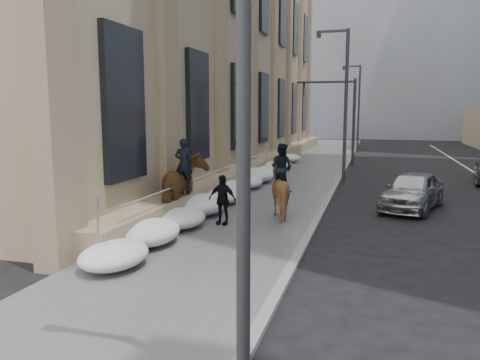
# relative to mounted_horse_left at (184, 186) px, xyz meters

# --- Properties ---
(ground) EXTENTS (140.00, 140.00, 0.00)m
(ground) POSITION_rel_mounted_horse_left_xyz_m (1.75, -3.16, -1.27)
(ground) COLOR black
(ground) RESTS_ON ground
(sidewalk) EXTENTS (5.00, 80.00, 0.12)m
(sidewalk) POSITION_rel_mounted_horse_left_xyz_m (1.75, 6.84, -1.21)
(sidewalk) COLOR #4B4B4E
(sidewalk) RESTS_ON ground
(curb) EXTENTS (0.24, 80.00, 0.12)m
(curb) POSITION_rel_mounted_horse_left_xyz_m (4.37, 6.84, -1.21)
(curb) COLOR slate
(curb) RESTS_ON ground
(limestone_building) EXTENTS (6.10, 44.00, 18.00)m
(limestone_building) POSITION_rel_mounted_horse_left_xyz_m (-3.50, 16.81, 7.63)
(limestone_building) COLOR #948361
(limestone_building) RESTS_ON ground
(bg_building_mid) EXTENTS (30.00, 12.00, 28.00)m
(bg_building_mid) POSITION_rel_mounted_horse_left_xyz_m (5.75, 56.84, 12.73)
(bg_building_mid) COLOR slate
(bg_building_mid) RESTS_ON ground
(bg_building_far) EXTENTS (24.00, 12.00, 20.00)m
(bg_building_far) POSITION_rel_mounted_horse_left_xyz_m (-4.25, 68.84, 8.73)
(bg_building_far) COLOR gray
(bg_building_far) RESTS_ON ground
(streetlight_near) EXTENTS (1.71, 0.24, 8.00)m
(streetlight_near) POSITION_rel_mounted_horse_left_xyz_m (4.49, -9.16, 3.31)
(streetlight_near) COLOR #2D2D30
(streetlight_near) RESTS_ON ground
(streetlight_mid) EXTENTS (1.71, 0.24, 8.00)m
(streetlight_mid) POSITION_rel_mounted_horse_left_xyz_m (4.49, 10.84, 3.31)
(streetlight_mid) COLOR #2D2D30
(streetlight_mid) RESTS_ON ground
(streetlight_far) EXTENTS (1.71, 0.24, 8.00)m
(streetlight_far) POSITION_rel_mounted_horse_left_xyz_m (4.49, 30.84, 3.31)
(streetlight_far) COLOR #2D2D30
(streetlight_far) RESTS_ON ground
(traffic_signal) EXTENTS (4.10, 0.22, 6.00)m
(traffic_signal) POSITION_rel_mounted_horse_left_xyz_m (3.83, 18.84, 2.73)
(traffic_signal) COLOR #2D2D30
(traffic_signal) RESTS_ON ground
(snow_bank) EXTENTS (1.70, 18.10, 0.76)m
(snow_bank) POSITION_rel_mounted_horse_left_xyz_m (0.33, 4.95, -0.80)
(snow_bank) COLOR silver
(snow_bank) RESTS_ON sidewalk
(mounted_horse_left) EXTENTS (1.46, 2.73, 2.76)m
(mounted_horse_left) POSITION_rel_mounted_horse_left_xyz_m (0.00, 0.00, 0.00)
(mounted_horse_left) COLOR #533518
(mounted_horse_left) RESTS_ON sidewalk
(mounted_horse_right) EXTENTS (1.95, 2.06, 2.57)m
(mounted_horse_right) POSITION_rel_mounted_horse_left_xyz_m (3.06, 1.21, -0.11)
(mounted_horse_right) COLOR #492E15
(mounted_horse_right) RESTS_ON sidewalk
(pedestrian) EXTENTS (1.00, 0.52, 1.64)m
(pedestrian) POSITION_rel_mounted_horse_left_xyz_m (1.48, -0.37, -0.33)
(pedestrian) COLOR black
(pedestrian) RESTS_ON sidewalk
(car_silver) EXTENTS (2.99, 4.69, 1.49)m
(car_silver) POSITION_rel_mounted_horse_left_xyz_m (7.68, 4.43, -0.53)
(car_silver) COLOR gray
(car_silver) RESTS_ON ground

